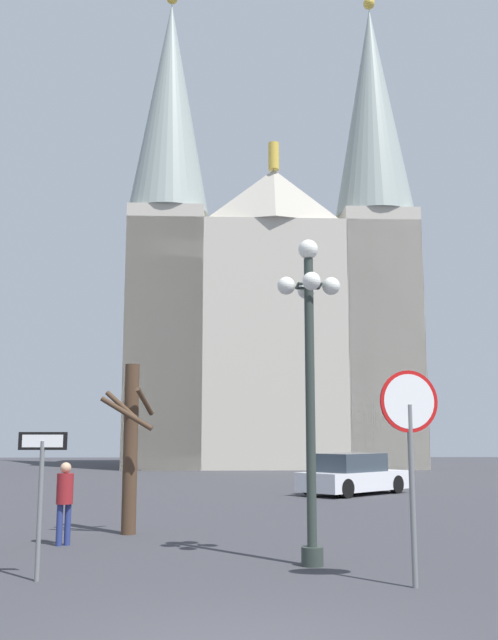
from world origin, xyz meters
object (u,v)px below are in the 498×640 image
at_px(cathedral, 271,302).
at_px(bare_tree, 130,444).
at_px(stop_sign, 410,430).
at_px(parked_car_near_white, 352,475).
at_px(pedestrian_walking, 65,495).
at_px(one_way_arrow_sign, 41,482).
at_px(street_lamp, 310,359).

distance_m(cathedral, bare_tree, 32.82).
distance_m(cathedral, stop_sign, 37.70).
distance_m(parked_car_near_white, pedestrian_walking, 13.84).
bearing_deg(stop_sign, bare_tree, 130.33).
distance_m(stop_sign, bare_tree, 7.25).
relative_size(cathedral, one_way_arrow_sign, 15.00).
bearing_deg(cathedral, one_way_arrow_sign, -99.18).
relative_size(street_lamp, parked_car_near_white, 1.25).
xyz_separation_m(stop_sign, one_way_arrow_sign, (-5.38, 0.65, -0.75)).
distance_m(bare_tree, pedestrian_walking, 2.07).
xyz_separation_m(stop_sign, parked_car_near_white, (1.92, 15.55, -1.49)).
relative_size(stop_sign, one_way_arrow_sign, 1.41).
height_order(stop_sign, bare_tree, bare_tree).
relative_size(cathedral, pedestrian_walking, 20.49).
height_order(street_lamp, bare_tree, street_lamp).
xyz_separation_m(bare_tree, parked_car_near_white, (6.61, 10.03, -1.22)).
bearing_deg(one_way_arrow_sign, bare_tree, 82.00).
bearing_deg(parked_car_near_white, street_lamp, -102.79).
distance_m(cathedral, parked_car_near_white, 23.49).
bearing_deg(street_lamp, one_way_arrow_sign, -165.54).
relative_size(stop_sign, street_lamp, 0.56).
bearing_deg(pedestrian_walking, cathedral, 79.27).
height_order(cathedral, stop_sign, cathedral).
distance_m(one_way_arrow_sign, street_lamp, 4.71).
bearing_deg(parked_car_near_white, stop_sign, -97.03).
distance_m(cathedral, street_lamp, 35.79).
height_order(stop_sign, pedestrian_walking, stop_sign).
distance_m(stop_sign, one_way_arrow_sign, 5.47).
bearing_deg(parked_car_near_white, one_way_arrow_sign, -116.07).
distance_m(one_way_arrow_sign, pedestrian_walking, 3.43).
height_order(bare_tree, parked_car_near_white, bare_tree).
height_order(street_lamp, pedestrian_walking, street_lamp).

